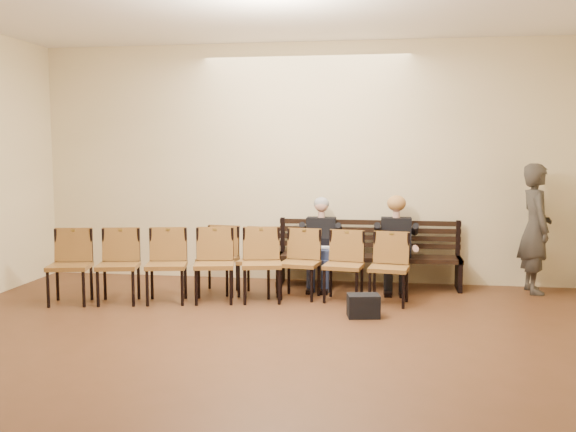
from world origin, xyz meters
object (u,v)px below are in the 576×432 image
object	(u,v)px
chair_row_front	(300,264)
chair_row_back	(166,266)
water_bottle	(407,253)
bag	(363,306)
bench	(368,271)
seated_man	(320,245)
passerby	(536,219)
laptop	(319,250)
seated_woman	(396,247)

from	to	relation	value
chair_row_front	chair_row_back	bearing A→B (deg)	-155.45
water_bottle	bag	world-z (taller)	water_bottle
bag	bench	bearing A→B (deg)	89.93
water_bottle	chair_row_front	distance (m)	1.47
seated_man	passerby	xyz separation A→B (m)	(2.92, 0.10, 0.41)
bench	chair_row_back	world-z (taller)	chair_row_back
laptop	chair_row_back	xyz separation A→B (m)	(-1.85, -1.07, -0.08)
bench	chair_row_back	size ratio (longest dim) A/B	0.89
passerby	chair_row_back	distance (m)	4.97
seated_woman	laptop	world-z (taller)	seated_woman
seated_woman	bag	distance (m)	1.68
bench	water_bottle	size ratio (longest dim) A/B	11.97
bench	chair_row_front	distance (m)	1.22
seated_woman	laptop	distance (m)	1.07
passerby	chair_row_front	distance (m)	3.27
bag	chair_row_front	size ratio (longest dim) A/B	0.13
seated_man	bag	size ratio (longest dim) A/B	3.34
seated_man	seated_woman	size ratio (longest dim) A/B	1.01
bench	seated_woman	distance (m)	0.56
seated_man	bag	xyz separation A→B (m)	(0.66, -1.56, -0.48)
seated_woman	seated_man	bearing A→B (deg)	180.00
passerby	seated_man	bearing A→B (deg)	87.01
bench	seated_man	distance (m)	0.78
seated_man	passerby	size ratio (longest dim) A/B	0.60
laptop	water_bottle	xyz separation A→B (m)	(1.20, -0.12, 0.00)
laptop	chair_row_front	bearing A→B (deg)	-107.01
passerby	chair_row_back	bearing A→B (deg)	100.42
seated_woman	bag	size ratio (longest dim) A/B	3.32
bag	water_bottle	bearing A→B (deg)	67.63
laptop	bag	size ratio (longest dim) A/B	0.82
bench	water_bottle	world-z (taller)	water_bottle
bench	chair_row_back	distance (m)	2.85
seated_man	water_bottle	distance (m)	1.23
seated_woman	bag	world-z (taller)	seated_woman
laptop	chair_row_front	world-z (taller)	chair_row_front
passerby	bag	bearing A→B (deg)	121.44
passerby	laptop	bearing A→B (deg)	89.80
seated_woman	laptop	bearing A→B (deg)	-172.30
seated_woman	chair_row_front	world-z (taller)	seated_woman
bench	chair_row_back	bearing A→B (deg)	-152.14
bench	chair_row_front	size ratio (longest dim) A/B	0.93
seated_woman	water_bottle	bearing A→B (deg)	-60.48
chair_row_back	water_bottle	bearing A→B (deg)	5.42
laptop	water_bottle	world-z (taller)	same
seated_woman	chair_row_back	size ratio (longest dim) A/B	0.41
bag	chair_row_front	bearing A→B (deg)	135.48
chair_row_front	chair_row_back	xyz separation A→B (m)	(-1.65, -0.49, 0.02)
laptop	chair_row_front	size ratio (longest dim) A/B	0.11
passerby	chair_row_front	world-z (taller)	passerby
bench	passerby	distance (m)	2.39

